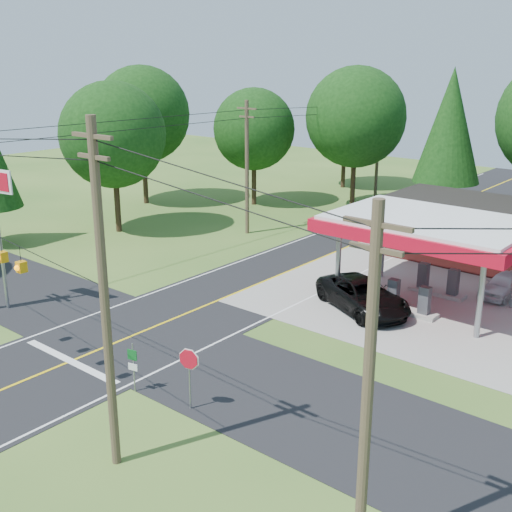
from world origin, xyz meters
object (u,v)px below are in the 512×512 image
Objects in this scene: suv_car at (363,296)px; octagonal_stop_sign at (189,364)px; gas_canopy at (429,229)px; sedan_car at (504,285)px.

octagonal_stop_sign is at bearing -153.59° from suv_car.
sedan_car is at bearing 53.13° from gas_canopy.
octagonal_stop_sign reaches higher than suv_car.
gas_canopy reaches higher than sedan_car.
suv_car is at bearing 90.27° from octagonal_stop_sign.
octagonal_stop_sign is (-5.00, -20.01, 1.26)m from sedan_car.
suv_car reaches higher than sedan_car.
gas_canopy is at bearing 82.88° from octagonal_stop_sign.
octagonal_stop_sign is (-2.00, -16.01, -2.34)m from gas_canopy.
sedan_car is at bearing -9.72° from suv_car.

